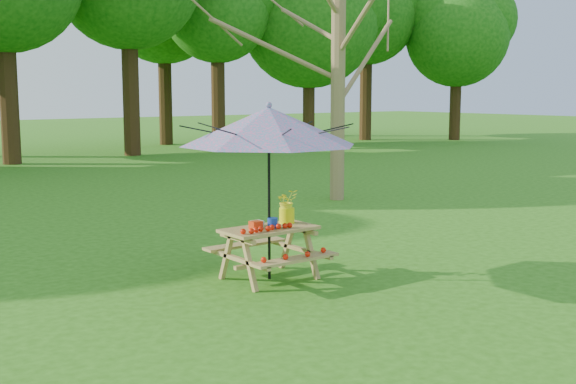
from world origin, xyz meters
TOP-DOWN VIEW (x-y plane):
  - picnic_table at (0.35, 5.00)m, footprint 1.20×1.32m
  - patio_umbrella at (0.35, 5.00)m, footprint 2.94×2.94m
  - produce_bins at (0.28, 5.03)m, footprint 0.34×0.35m
  - tomatoes_row at (0.20, 4.82)m, footprint 0.77×0.13m
  - flower_bucket at (0.72, 5.12)m, footprint 0.30×0.27m

SIDE VIEW (x-z plane):
  - picnic_table at x=0.35m, z-range -0.01..0.66m
  - tomatoes_row at x=0.20m, z-range 0.67..0.74m
  - produce_bins at x=0.28m, z-range 0.66..0.79m
  - flower_bucket at x=0.72m, z-range 0.68..1.13m
  - patio_umbrella at x=0.35m, z-range 0.82..3.08m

